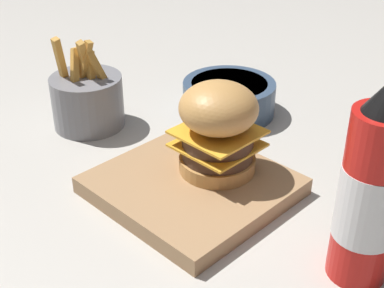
# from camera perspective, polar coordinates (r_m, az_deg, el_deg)

# --- Properties ---
(ground_plane) EXTENTS (6.00, 6.00, 0.00)m
(ground_plane) POSITION_cam_1_polar(r_m,az_deg,el_deg) (0.69, 1.91, -5.04)
(ground_plane) COLOR #B7B2A8
(serving_board) EXTENTS (0.22, 0.21, 0.02)m
(serving_board) POSITION_cam_1_polar(r_m,az_deg,el_deg) (0.68, 0.00, -4.46)
(serving_board) COLOR #A37A51
(serving_board) RESTS_ON ground_plane
(burger) EXTENTS (0.10, 0.10, 0.12)m
(burger) POSITION_cam_1_polar(r_m,az_deg,el_deg) (0.66, 2.80, 1.76)
(burger) COLOR tan
(burger) RESTS_ON serving_board
(ketchup_bottle) EXTENTS (0.06, 0.06, 0.22)m
(ketchup_bottle) POSITION_cam_1_polar(r_m,az_deg,el_deg) (0.54, 18.27, -5.27)
(ketchup_bottle) COLOR red
(ketchup_bottle) RESTS_ON ground_plane
(fries_basket) EXTENTS (0.11, 0.11, 0.15)m
(fries_basket) POSITION_cam_1_polar(r_m,az_deg,el_deg) (0.84, -11.02, 4.69)
(fries_basket) COLOR slate
(fries_basket) RESTS_ON ground_plane
(side_bowl) EXTENTS (0.15, 0.15, 0.05)m
(side_bowl) POSITION_cam_1_polar(r_m,az_deg,el_deg) (0.87, 3.95, 5.05)
(side_bowl) COLOR #384C66
(side_bowl) RESTS_ON ground_plane
(ketchup_puddle) EXTENTS (0.05, 0.05, 0.00)m
(ketchup_puddle) POSITION_cam_1_polar(r_m,az_deg,el_deg) (0.75, 19.14, -3.70)
(ketchup_puddle) COLOR #9E140F
(ketchup_puddle) RESTS_ON ground_plane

